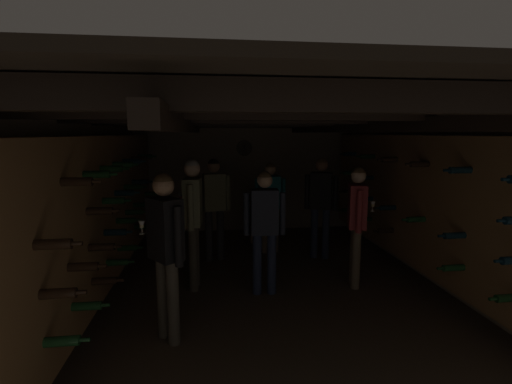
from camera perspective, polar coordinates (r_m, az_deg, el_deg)
ground_plane at (r=5.16m, az=2.32°, el=-14.76°), size 8.40×8.40×0.00m
room_shell at (r=5.03m, az=1.89°, el=1.56°), size 4.72×6.52×2.41m
wine_crate_stack at (r=7.21m, az=1.13°, el=-4.05°), size 0.52×0.35×0.90m
display_bottle at (r=7.09m, az=0.69°, el=0.55°), size 0.08×0.08×0.35m
person_host_center at (r=4.75m, az=1.32°, el=-4.51°), size 0.54×0.24×1.61m
person_guest_mid_right at (r=5.18m, az=15.19°, el=-3.44°), size 0.33×0.52×1.64m
person_guest_near_left at (r=3.76m, az=-13.69°, el=-7.31°), size 0.44×0.44×1.71m
person_guest_mid_left at (r=4.97m, az=-9.63°, el=-2.86°), size 0.33×0.54×1.75m
person_guest_far_left at (r=6.05m, az=-6.43°, el=-1.15°), size 0.53×0.37×1.68m
person_guest_rear_center at (r=6.43m, az=2.19°, el=-1.13°), size 0.54×0.33×1.58m
person_guest_far_right at (r=6.21m, az=9.93°, el=-0.90°), size 0.51×0.33×1.69m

